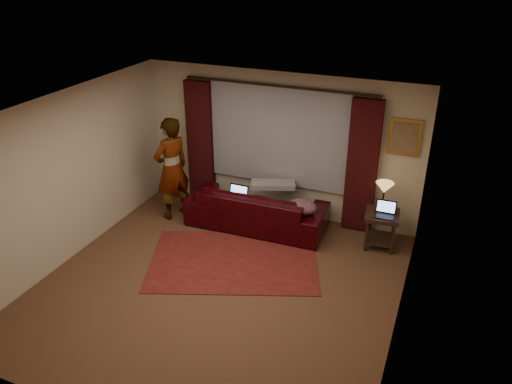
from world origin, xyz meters
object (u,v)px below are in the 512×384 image
laptop_sofa (236,195)px  person (172,169)px  laptop_table (385,210)px  sofa (257,201)px  end_table (380,230)px  tiffany_lamp (383,196)px

laptop_sofa → person: person is taller
laptop_table → person: bearing=-176.9°
sofa → laptop_table: sofa is taller
laptop_sofa → end_table: bearing=7.3°
end_table → laptop_table: size_ratio=1.79×
tiffany_lamp → person: size_ratio=0.25×
tiffany_lamp → sofa: bearing=-171.5°
laptop_sofa → end_table: 2.48m
tiffany_lamp → laptop_table: bearing=-71.9°
laptop_sofa → sofa: bearing=22.9°
laptop_table → sofa: bearing=-179.7°
person → end_table: bearing=119.3°
sofa → end_table: bearing=-177.5°
sofa → laptop_sofa: 0.38m
end_table → person: (-3.64, -0.37, 0.63)m
laptop_sofa → tiffany_lamp: 2.46m
sofa → tiffany_lamp: (2.08, 0.31, 0.36)m
sofa → person: bearing=6.6°
sofa → laptop_sofa: size_ratio=6.45×
tiffany_lamp → person: bearing=-171.7°
laptop_sofa → end_table: laptop_sofa is taller
tiffany_lamp → person: person is taller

